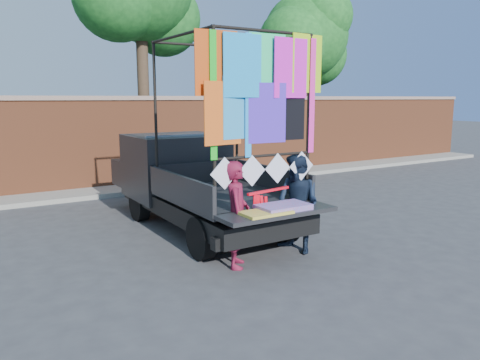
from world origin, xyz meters
TOP-DOWN VIEW (x-y plane):
  - ground at (0.00, 0.00)m, footprint 90.00×90.00m
  - brick_wall at (0.00, 7.00)m, footprint 30.00×0.45m
  - curb at (0.00, 6.30)m, footprint 30.00×1.20m
  - tree_right at (7.52, 8.12)m, footprint 4.20×3.30m
  - pickup_truck at (-0.21, 2.53)m, footprint 2.24×5.64m
  - woman at (-0.73, -0.26)m, footprint 0.64×0.71m
  - man at (0.48, -0.20)m, footprint 0.76×0.91m
  - streamer_bundle at (-0.22, -0.24)m, footprint 0.89×0.21m

SIDE VIEW (x-z plane):
  - ground at x=0.00m, z-range 0.00..0.00m
  - curb at x=0.00m, z-range 0.00..0.12m
  - woman at x=-0.73m, z-range 0.00..1.63m
  - man at x=0.48m, z-range 0.00..1.65m
  - pickup_truck at x=-0.21m, z-range -0.88..2.67m
  - streamer_bundle at x=-0.22m, z-range 0.62..1.24m
  - brick_wall at x=0.00m, z-range 0.02..2.63m
  - tree_right at x=7.52m, z-range 1.44..8.06m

